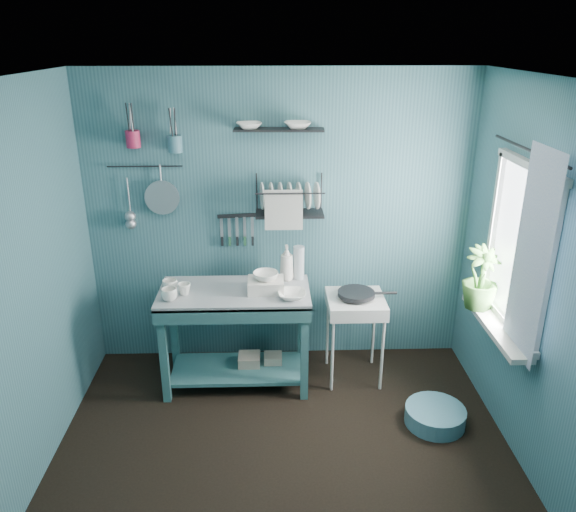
{
  "coord_description": "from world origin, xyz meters",
  "views": [
    {
      "loc": [
        -0.08,
        -2.99,
        2.72
      ],
      "look_at": [
        0.05,
        0.85,
        1.2
      ],
      "focal_mm": 35.0,
      "sensor_mm": 36.0,
      "label": 1
    }
  ],
  "objects_px": {
    "floor_basin": "(435,416)",
    "utensil_cup_magenta": "(133,139)",
    "hotplate_stand": "(354,338)",
    "colander": "(162,198)",
    "water_bottle": "(299,263)",
    "dish_rack": "(290,196)",
    "frying_pan": "(356,293)",
    "work_counter": "(236,337)",
    "potted_plant": "(481,278)",
    "storage_tin_small": "(273,365)",
    "storage_tin_large": "(249,366)",
    "mug_right": "(170,286)",
    "wash_tub": "(266,285)",
    "soap_bottle": "(287,263)",
    "mug_mid": "(184,289)",
    "utensil_cup_teal": "(175,144)",
    "mug_left": "(169,295)"
  },
  "relations": [
    {
      "from": "floor_basin",
      "to": "utensil_cup_magenta",
      "type": "bearing_deg",
      "value": 156.45
    },
    {
      "from": "hotplate_stand",
      "to": "colander",
      "type": "bearing_deg",
      "value": 175.37
    },
    {
      "from": "water_bottle",
      "to": "dish_rack",
      "type": "bearing_deg",
      "value": 120.64
    },
    {
      "from": "frying_pan",
      "to": "work_counter",
      "type": "bearing_deg",
      "value": -176.9
    },
    {
      "from": "potted_plant",
      "to": "storage_tin_small",
      "type": "distance_m",
      "value": 1.85
    },
    {
      "from": "water_bottle",
      "to": "dish_rack",
      "type": "height_order",
      "value": "dish_rack"
    },
    {
      "from": "storage_tin_large",
      "to": "storage_tin_small",
      "type": "height_order",
      "value": "storage_tin_large"
    },
    {
      "from": "mug_right",
      "to": "hotplate_stand",
      "type": "bearing_deg",
      "value": 2.05
    },
    {
      "from": "wash_tub",
      "to": "water_bottle",
      "type": "relative_size",
      "value": 1.0
    },
    {
      "from": "frying_pan",
      "to": "water_bottle",
      "type": "bearing_deg",
      "value": 159.93
    },
    {
      "from": "hotplate_stand",
      "to": "floor_basin",
      "type": "relative_size",
      "value": 1.65
    },
    {
      "from": "utensil_cup_magenta",
      "to": "storage_tin_small",
      "type": "distance_m",
      "value": 2.17
    },
    {
      "from": "floor_basin",
      "to": "soap_bottle",
      "type": "bearing_deg",
      "value": 143.65
    },
    {
      "from": "soap_bottle",
      "to": "dish_rack",
      "type": "relative_size",
      "value": 0.54
    },
    {
      "from": "work_counter",
      "to": "mug_right",
      "type": "distance_m",
      "value": 0.69
    },
    {
      "from": "mug_mid",
      "to": "storage_tin_small",
      "type": "relative_size",
      "value": 0.5
    },
    {
      "from": "water_bottle",
      "to": "frying_pan",
      "type": "distance_m",
      "value": 0.53
    },
    {
      "from": "hotplate_stand",
      "to": "storage_tin_small",
      "type": "xyz_separation_m",
      "value": [
        -0.68,
        0.03,
        -0.27
      ]
    },
    {
      "from": "potted_plant",
      "to": "floor_basin",
      "type": "relative_size",
      "value": 1.05
    },
    {
      "from": "storage_tin_small",
      "to": "colander",
      "type": "bearing_deg",
      "value": 158.95
    },
    {
      "from": "utensil_cup_magenta",
      "to": "frying_pan",
      "type": "bearing_deg",
      "value": -10.98
    },
    {
      "from": "water_bottle",
      "to": "hotplate_stand",
      "type": "height_order",
      "value": "water_bottle"
    },
    {
      "from": "hotplate_stand",
      "to": "utensil_cup_magenta",
      "type": "height_order",
      "value": "utensil_cup_magenta"
    },
    {
      "from": "hotplate_stand",
      "to": "utensil_cup_teal",
      "type": "height_order",
      "value": "utensil_cup_teal"
    },
    {
      "from": "storage_tin_small",
      "to": "floor_basin",
      "type": "xyz_separation_m",
      "value": [
        1.21,
        -0.68,
        -0.04
      ]
    },
    {
      "from": "floor_basin",
      "to": "mug_right",
      "type": "bearing_deg",
      "value": 163.36
    },
    {
      "from": "wash_tub",
      "to": "utensil_cup_magenta",
      "type": "relative_size",
      "value": 2.15
    },
    {
      "from": "mug_mid",
      "to": "storage_tin_small",
      "type": "xyz_separation_m",
      "value": [
        0.68,
        0.14,
        -0.79
      ]
    },
    {
      "from": "soap_bottle",
      "to": "water_bottle",
      "type": "height_order",
      "value": "soap_bottle"
    },
    {
      "from": "frying_pan",
      "to": "dish_rack",
      "type": "distance_m",
      "value": 0.95
    },
    {
      "from": "mug_left",
      "to": "colander",
      "type": "bearing_deg",
      "value": 100.4
    },
    {
      "from": "water_bottle",
      "to": "frying_pan",
      "type": "height_order",
      "value": "water_bottle"
    },
    {
      "from": "utensil_cup_magenta",
      "to": "potted_plant",
      "type": "height_order",
      "value": "utensil_cup_magenta"
    },
    {
      "from": "mug_right",
      "to": "storage_tin_large",
      "type": "xyz_separation_m",
      "value": [
        0.6,
        0.05,
        -0.78
      ]
    },
    {
      "from": "soap_bottle",
      "to": "hotplate_stand",
      "type": "relative_size",
      "value": 0.4
    },
    {
      "from": "hotplate_stand",
      "to": "work_counter",
      "type": "bearing_deg",
      "value": -168.28
    },
    {
      "from": "colander",
      "to": "potted_plant",
      "type": "relative_size",
      "value": 0.59
    },
    {
      "from": "mug_right",
      "to": "utensil_cup_teal",
      "type": "bearing_deg",
      "value": 81.87
    },
    {
      "from": "hotplate_stand",
      "to": "dish_rack",
      "type": "relative_size",
      "value": 1.34
    },
    {
      "from": "wash_tub",
      "to": "colander",
      "type": "bearing_deg",
      "value": 152.2
    },
    {
      "from": "storage_tin_small",
      "to": "wash_tub",
      "type": "bearing_deg",
      "value": -116.57
    },
    {
      "from": "water_bottle",
      "to": "utensil_cup_teal",
      "type": "xyz_separation_m",
      "value": [
        -0.96,
        0.17,
        0.94
      ]
    },
    {
      "from": "storage_tin_small",
      "to": "utensil_cup_teal",
      "type": "bearing_deg",
      "value": 157.3
    },
    {
      "from": "frying_pan",
      "to": "storage_tin_small",
      "type": "height_order",
      "value": "frying_pan"
    },
    {
      "from": "water_bottle",
      "to": "frying_pan",
      "type": "relative_size",
      "value": 0.93
    },
    {
      "from": "utensil_cup_magenta",
      "to": "storage_tin_large",
      "type": "relative_size",
      "value": 0.59
    },
    {
      "from": "work_counter",
      "to": "water_bottle",
      "type": "xyz_separation_m",
      "value": [
        0.52,
        0.22,
        0.56
      ]
    },
    {
      "from": "frying_pan",
      "to": "utensil_cup_teal",
      "type": "relative_size",
      "value": 2.31
    },
    {
      "from": "hotplate_stand",
      "to": "dish_rack",
      "type": "distance_m",
      "value": 1.29
    },
    {
      "from": "hotplate_stand",
      "to": "floor_basin",
      "type": "height_order",
      "value": "hotplate_stand"
    }
  ]
}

